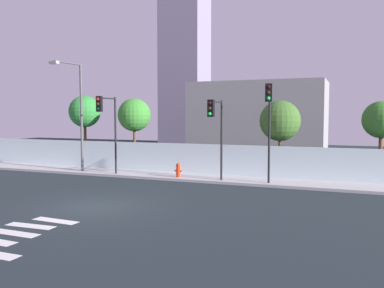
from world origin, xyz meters
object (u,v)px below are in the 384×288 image
at_px(traffic_light_right, 269,112).
at_px(roadside_tree_midleft, 134,115).
at_px(fire_hydrant, 178,170).
at_px(roadside_tree_rightmost, 381,120).
at_px(traffic_light_center, 216,122).
at_px(roadside_tree_midright, 280,121).
at_px(traffic_light_left, 107,118).
at_px(street_lamp_curbside, 77,107).
at_px(roadside_tree_leftmost, 85,112).

bearing_deg(traffic_light_right, roadside_tree_midleft, 160.50).
distance_m(fire_hydrant, roadside_tree_midleft, 6.33).
distance_m(fire_hydrant, roadside_tree_rightmost, 11.47).
relative_size(traffic_light_center, fire_hydrant, 5.28).
height_order(roadside_tree_midleft, roadside_tree_rightmost, roadside_tree_midleft).
bearing_deg(roadside_tree_midright, fire_hydrant, -150.18).
xyz_separation_m(roadside_tree_midleft, roadside_tree_midright, (9.87, 0.00, -0.34)).
xyz_separation_m(traffic_light_left, traffic_light_right, (9.53, 0.33, 0.29)).
relative_size(fire_hydrant, roadside_tree_rightmost, 0.18).
distance_m(traffic_light_right, fire_hydrant, 6.24).
xyz_separation_m(traffic_light_center, fire_hydrant, (-2.49, 0.67, -2.76)).
relative_size(street_lamp_curbside, roadside_tree_rightmost, 1.52).
relative_size(street_lamp_curbside, fire_hydrant, 8.20).
xyz_separation_m(street_lamp_curbside, fire_hydrant, (6.85, 0.16, -3.63)).
bearing_deg(traffic_light_right, traffic_light_center, -176.36).
xyz_separation_m(roadside_tree_leftmost, roadside_tree_midright, (13.94, 0.00, -0.58)).
height_order(traffic_light_left, traffic_light_right, traffic_light_right).
bearing_deg(traffic_light_left, traffic_light_center, 1.30).
bearing_deg(roadside_tree_leftmost, street_lamp_curbside, -60.06).
bearing_deg(roadside_tree_rightmost, fire_hydrant, -164.27).
distance_m(street_lamp_curbside, fire_hydrant, 7.75).
bearing_deg(roadside_tree_midleft, traffic_light_right, -19.50).
bearing_deg(fire_hydrant, roadside_tree_midright, 29.82).
bearing_deg(street_lamp_curbside, traffic_light_center, -3.14).
height_order(traffic_light_left, roadside_tree_rightmost, traffic_light_left).
relative_size(traffic_light_center, traffic_light_right, 0.85).
relative_size(roadside_tree_leftmost, roadside_tree_midleft, 1.05).
xyz_separation_m(street_lamp_curbside, roadside_tree_midleft, (2.24, 3.17, -0.50)).
relative_size(traffic_light_right, roadside_tree_rightmost, 1.15).
bearing_deg(traffic_light_center, roadside_tree_leftmost, 161.74).
bearing_deg(roadside_tree_midleft, fire_hydrant, -33.17).
distance_m(street_lamp_curbside, roadside_tree_midleft, 3.92).
bearing_deg(traffic_light_left, fire_hydrant, 10.99).
relative_size(traffic_light_right, street_lamp_curbside, 0.76).
height_order(traffic_light_right, fire_hydrant, traffic_light_right).
height_order(traffic_light_center, traffic_light_right, traffic_light_right).
bearing_deg(roadside_tree_midright, street_lamp_curbside, -165.33).
xyz_separation_m(traffic_light_center, street_lamp_curbside, (-9.34, 0.51, 0.86)).
xyz_separation_m(street_lamp_curbside, roadside_tree_rightmost, (17.55, 3.17, -0.78)).
bearing_deg(roadside_tree_leftmost, traffic_light_center, -18.26).
bearing_deg(fire_hydrant, roadside_tree_midleft, 146.83).
distance_m(street_lamp_curbside, roadside_tree_rightmost, 17.85).
bearing_deg(fire_hydrant, traffic_light_left, -169.01).
height_order(roadside_tree_leftmost, roadside_tree_midright, roadside_tree_leftmost).
bearing_deg(roadside_tree_rightmost, traffic_light_right, -147.03).
distance_m(traffic_light_right, roadside_tree_midright, 3.54).
xyz_separation_m(traffic_light_center, roadside_tree_midright, (2.77, 3.68, 0.02)).
height_order(street_lamp_curbside, fire_hydrant, street_lamp_curbside).
relative_size(roadside_tree_leftmost, roadside_tree_midright, 1.11).
height_order(fire_hydrant, roadside_tree_midright, roadside_tree_midright).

